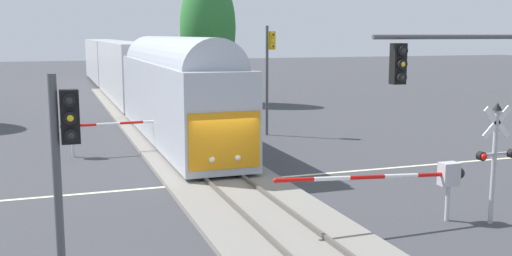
{
  "coord_description": "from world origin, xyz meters",
  "views": [
    {
      "loc": [
        -5.99,
        -21.29,
        5.61
      ],
      "look_at": [
        1.45,
        0.18,
        2.0
      ],
      "focal_mm": 41.64,
      "sensor_mm": 36.0,
      "label": 1
    }
  ],
  "objects_px": {
    "traffic_signal_far_side": "(269,63)",
    "traffic_signal_near_right": "(488,81)",
    "commuter_train": "(128,70)",
    "crossing_gate_near": "(428,177)",
    "crossing_gate_far": "(87,126)",
    "elm_centre_background": "(208,28)",
    "traffic_signal_near_left": "(64,161)",
    "crossing_signal_mast": "(496,151)"
  },
  "relations": [
    {
      "from": "crossing_gate_near",
      "to": "traffic_signal_near_right",
      "type": "height_order",
      "value": "traffic_signal_near_right"
    },
    {
      "from": "crossing_gate_far",
      "to": "traffic_signal_far_side",
      "type": "height_order",
      "value": "traffic_signal_far_side"
    },
    {
      "from": "commuter_train",
      "to": "elm_centre_background",
      "type": "height_order",
      "value": "elm_centre_background"
    },
    {
      "from": "crossing_gate_near",
      "to": "crossing_signal_mast",
      "type": "xyz_separation_m",
      "value": [
        1.78,
        -0.7,
        0.81
      ]
    },
    {
      "from": "commuter_train",
      "to": "crossing_gate_near",
      "type": "bearing_deg",
      "value": -82.64
    },
    {
      "from": "crossing_signal_mast",
      "to": "crossing_gate_far",
      "type": "bearing_deg",
      "value": 126.98
    },
    {
      "from": "crossing_signal_mast",
      "to": "crossing_gate_far",
      "type": "distance_m",
      "value": 17.86
    },
    {
      "from": "commuter_train",
      "to": "traffic_signal_near_right",
      "type": "xyz_separation_m",
      "value": [
        4.76,
        -36.32,
        1.65
      ]
    },
    {
      "from": "commuter_train",
      "to": "traffic_signal_far_side",
      "type": "xyz_separation_m",
      "value": [
        5.45,
        -18.13,
        1.3
      ]
    },
    {
      "from": "crossing_signal_mast",
      "to": "elm_centre_background",
      "type": "relative_size",
      "value": 0.34
    },
    {
      "from": "traffic_signal_far_side",
      "to": "traffic_signal_near_left",
      "type": "relative_size",
      "value": 1.23
    },
    {
      "from": "crossing_gate_far",
      "to": "traffic_signal_near_right",
      "type": "relative_size",
      "value": 1.03
    },
    {
      "from": "commuter_train",
      "to": "traffic_signal_far_side",
      "type": "bearing_deg",
      "value": -73.25
    },
    {
      "from": "traffic_signal_near_left",
      "to": "elm_centre_background",
      "type": "relative_size",
      "value": 0.46
    },
    {
      "from": "crossing_signal_mast",
      "to": "traffic_signal_near_right",
      "type": "bearing_deg",
      "value": -140.47
    },
    {
      "from": "commuter_train",
      "to": "crossing_gate_near",
      "type": "xyz_separation_m",
      "value": [
        4.45,
        -34.41,
        -1.32
      ]
    },
    {
      "from": "commuter_train",
      "to": "traffic_signal_near_left",
      "type": "height_order",
      "value": "commuter_train"
    },
    {
      "from": "crossing_signal_mast",
      "to": "traffic_signal_far_side",
      "type": "xyz_separation_m",
      "value": [
        -0.78,
        16.98,
        1.81
      ]
    },
    {
      "from": "traffic_signal_far_side",
      "to": "traffic_signal_near_right",
      "type": "xyz_separation_m",
      "value": [
        -0.7,
        -18.2,
        0.35
      ]
    },
    {
      "from": "traffic_signal_far_side",
      "to": "traffic_signal_near_right",
      "type": "relative_size",
      "value": 1.05
    },
    {
      "from": "traffic_signal_far_side",
      "to": "elm_centre_background",
      "type": "distance_m",
      "value": 15.95
    },
    {
      "from": "traffic_signal_far_side",
      "to": "elm_centre_background",
      "type": "relative_size",
      "value": 0.57
    },
    {
      "from": "crossing_signal_mast",
      "to": "traffic_signal_near_left",
      "type": "xyz_separation_m",
      "value": [
        -12.07,
        -2.52,
        1.06
      ]
    },
    {
      "from": "commuter_train",
      "to": "traffic_signal_far_side",
      "type": "relative_size",
      "value": 9.95
    },
    {
      "from": "crossing_gate_far",
      "to": "traffic_signal_far_side",
      "type": "relative_size",
      "value": 0.99
    },
    {
      "from": "traffic_signal_near_right",
      "to": "elm_centre_background",
      "type": "bearing_deg",
      "value": 87.77
    },
    {
      "from": "traffic_signal_far_side",
      "to": "traffic_signal_near_right",
      "type": "distance_m",
      "value": 18.21
    },
    {
      "from": "crossing_signal_mast",
      "to": "commuter_train",
      "type": "bearing_deg",
      "value": 100.07
    },
    {
      "from": "crossing_signal_mast",
      "to": "crossing_gate_far",
      "type": "height_order",
      "value": "crossing_signal_mast"
    },
    {
      "from": "crossing_gate_near",
      "to": "commuter_train",
      "type": "bearing_deg",
      "value": 97.36
    },
    {
      "from": "crossing_gate_far",
      "to": "traffic_signal_near_right",
      "type": "height_order",
      "value": "traffic_signal_near_right"
    },
    {
      "from": "crossing_gate_near",
      "to": "crossing_gate_far",
      "type": "distance_m",
      "value": 16.24
    },
    {
      "from": "elm_centre_background",
      "to": "commuter_train",
      "type": "bearing_deg",
      "value": 159.11
    },
    {
      "from": "traffic_signal_near_left",
      "to": "elm_centre_background",
      "type": "distance_m",
      "value": 37.36
    },
    {
      "from": "commuter_train",
      "to": "elm_centre_background",
      "type": "bearing_deg",
      "value": -20.89
    },
    {
      "from": "commuter_train",
      "to": "traffic_signal_near_right",
      "type": "height_order",
      "value": "traffic_signal_near_right"
    },
    {
      "from": "traffic_signal_near_right",
      "to": "commuter_train",
      "type": "bearing_deg",
      "value": 97.46
    },
    {
      "from": "commuter_train",
      "to": "crossing_gate_far",
      "type": "distance_m",
      "value": 21.38
    },
    {
      "from": "crossing_gate_near",
      "to": "traffic_signal_near_left",
      "type": "relative_size",
      "value": 1.26
    },
    {
      "from": "elm_centre_background",
      "to": "crossing_gate_far",
      "type": "bearing_deg",
      "value": -119.73
    },
    {
      "from": "traffic_signal_far_side",
      "to": "traffic_signal_near_left",
      "type": "distance_m",
      "value": 22.54
    },
    {
      "from": "traffic_signal_near_left",
      "to": "crossing_signal_mast",
      "type": "bearing_deg",
      "value": 11.78
    }
  ]
}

